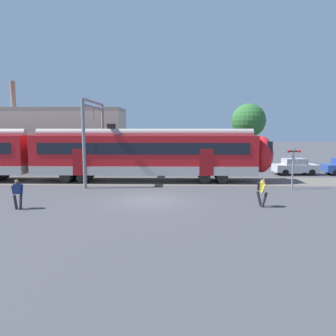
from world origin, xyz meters
TOP-DOWN VIEW (x-y plane):
  - ground_plane at (0.00, 0.00)m, footprint 160.00×160.00m
  - track_bed at (-11.89, 7.09)m, footprint 80.00×4.40m
  - pedestrian_navy at (-6.98, -2.28)m, footprint 0.54×0.66m
  - pedestrian_yellow at (6.47, -1.53)m, footprint 0.60×0.62m
  - parked_car_silver at (12.92, 11.10)m, footprint 4.09×1.94m
  - catenary_gantry at (-4.99, 7.09)m, footprint 0.24×6.64m
  - crossing_signal at (10.10, 3.84)m, footprint 0.96×0.22m
  - background_building at (-10.96, 14.66)m, footprint 14.24×5.00m
  - street_tree_right at (9.94, 17.87)m, footprint 3.83×3.83m

SIDE VIEW (x-z plane):
  - ground_plane at x=0.00m, z-range 0.00..0.00m
  - track_bed at x=-11.89m, z-range 0.00..0.01m
  - parked_car_silver at x=12.92m, z-range 0.01..1.55m
  - pedestrian_navy at x=-6.98m, z-range 0.16..1.82m
  - pedestrian_yellow at x=6.47m, z-range 0.16..1.82m
  - crossing_signal at x=10.10m, z-range 0.51..3.51m
  - background_building at x=-10.96m, z-range -1.39..7.81m
  - catenary_gantry at x=-4.99m, z-range 1.05..7.58m
  - street_tree_right at x=9.94m, z-range 1.61..8.72m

